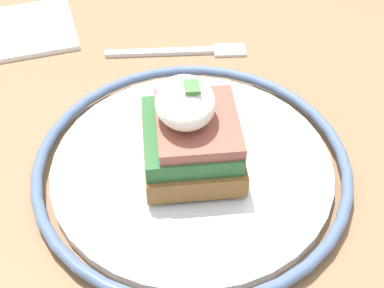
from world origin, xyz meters
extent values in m
cube|color=#846042|center=(0.00, 0.00, 0.73)|extent=(0.88, 0.71, 0.03)
cylinder|color=#846042|center=(-0.38, 0.30, 0.36)|extent=(0.06, 0.06, 0.71)
cylinder|color=silver|center=(0.01, 0.05, 0.75)|extent=(0.25, 0.25, 0.01)
torus|color=slate|center=(0.01, 0.05, 0.75)|extent=(0.28, 0.28, 0.01)
cube|color=brown|center=(0.01, 0.05, 0.77)|extent=(0.09, 0.08, 0.02)
cube|color=#2D6033|center=(0.01, 0.05, 0.79)|extent=(0.09, 0.08, 0.02)
cube|color=brown|center=(0.01, 0.06, 0.80)|extent=(0.08, 0.07, 0.01)
ellipsoid|color=white|center=(0.01, 0.05, 0.82)|extent=(0.06, 0.05, 0.03)
cube|color=#47843D|center=(0.01, 0.05, 0.84)|extent=(0.02, 0.01, 0.00)
cube|color=silver|center=(-0.17, 0.04, 0.74)|extent=(0.01, 0.12, 0.00)
cube|color=silver|center=(-0.16, 0.11, 0.74)|extent=(0.02, 0.04, 0.00)
cube|color=white|center=(-0.23, -0.12, 0.74)|extent=(0.13, 0.13, 0.01)
camera|label=1|loc=(0.33, 0.02, 1.10)|focal=50.00mm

